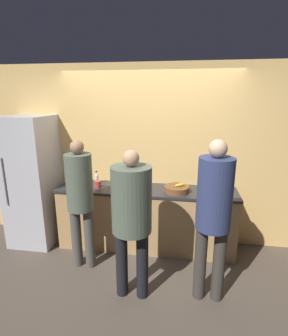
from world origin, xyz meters
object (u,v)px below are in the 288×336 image
Objects in this scene: bottle_red at (210,189)px; person_left at (80,196)px; fruit_bowl at (177,189)px; cup_red at (98,184)px; utensil_crock at (123,181)px; refrigerator at (33,181)px; person_right at (214,209)px; bottle_clear at (97,179)px; bottle_amber at (214,182)px; person_center at (131,211)px.

person_left is at bearing -163.59° from bottle_red.
cup_red is at bearing 179.64° from fruit_bowl.
person_left is at bearing -120.37° from utensil_crock.
refrigerator is 1.00m from cup_red.
person_right is 5.22× the size of fruit_bowl.
person_right reaches higher than cup_red.
bottle_clear is at bearing 172.38° from bottle_red.
bottle_amber is (1.69, 0.07, 0.01)m from bottle_clear.
fruit_bowl is 1.69× the size of bottle_red.
refrigerator is 19.34× the size of cup_red.
refrigerator is 1.34m from utensil_crock.
refrigerator is 9.49× the size of bottle_red.
refrigerator is at bearing -169.93° from bottle_clear.
utensil_crock is at bearing 6.06° from refrigerator.
utensil_crock is at bearing -3.18° from bottle_clear.
utensil_crock is 1.25× the size of bottle_clear.
person_right is 7.23× the size of utensil_crock.
bottle_red is at bearing -1.94° from cup_red.
refrigerator is 1.08m from person_left.
bottle_red is 1.54m from cup_red.
person_right is at bearing -96.05° from bottle_amber.
person_right is 0.81m from bottle_red.
cup_red is (1.00, 0.00, 0.00)m from refrigerator.
refrigerator is at bearing -174.78° from bottle_amber.
person_left reaches higher than bottle_clear.
refrigerator is at bearing 150.50° from person_center.
person_left is at bearing -88.23° from bottle_clear.
bottle_clear is (-1.18, 0.17, 0.03)m from fruit_bowl.
bottle_clear is (-0.02, 0.68, 0.01)m from person_left.
person_right is 17.95× the size of cup_red.
bottle_red is (0.43, -0.05, 0.04)m from fruit_bowl.
bottle_clear is at bearing 123.96° from person_center.
bottle_red reaches higher than cup_red.
cup_red is (-1.62, -0.24, -0.04)m from bottle_amber.
person_left reaches higher than fruit_bowl.
bottle_red is at bearing -105.49° from bottle_amber.
bottle_amber is (0.94, 1.19, -0.03)m from person_center.
person_center is 4.90× the size of fruit_bowl.
fruit_bowl is (-0.39, 0.85, -0.11)m from person_right.
person_right is at bearing -12.35° from person_left.
bottle_clear is at bearing 171.79° from fruit_bowl.
bottle_clear is 0.18m from cup_red.
bottle_amber is (1.67, 0.76, 0.02)m from person_left.
utensil_crock is 2.48× the size of cup_red.
utensil_crock is at bearing 170.89° from bottle_red.
bottle_amber reaches higher than bottle_clear.
cup_red is at bearing 125.55° from person_center.
refrigerator is 1.14× the size of person_left.
cup_red is at bearing 150.22° from person_right.
cup_red is at bearing -157.38° from utensil_crock.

